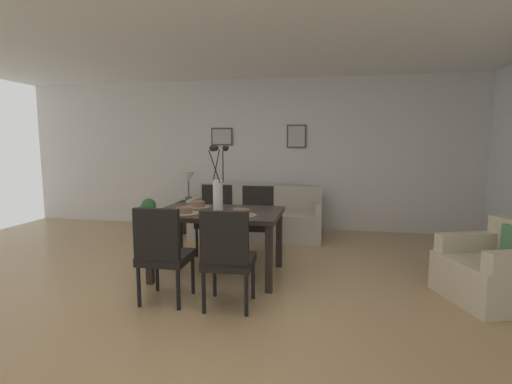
# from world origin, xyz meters

# --- Properties ---
(ground_plane) EXTENTS (9.00, 9.00, 0.00)m
(ground_plane) POSITION_xyz_m (0.00, 0.00, 0.00)
(ground_plane) COLOR tan
(back_wall_panel) EXTENTS (9.00, 0.10, 2.60)m
(back_wall_panel) POSITION_xyz_m (0.00, 3.25, 1.30)
(back_wall_panel) COLOR silver
(back_wall_panel) RESTS_ON ground
(ceiling_panel) EXTENTS (9.00, 7.20, 0.08)m
(ceiling_panel) POSITION_xyz_m (0.00, 0.40, 2.64)
(ceiling_panel) COLOR white
(dining_table) EXTENTS (1.40, 0.93, 0.74)m
(dining_table) POSITION_xyz_m (-0.10, 0.65, 0.65)
(dining_table) COLOR black
(dining_table) RESTS_ON ground
(dining_chair_near_left) EXTENTS (0.44, 0.44, 0.92)m
(dining_chair_near_left) POSITION_xyz_m (-0.39, -0.19, 0.51)
(dining_chair_near_left) COLOR black
(dining_chair_near_left) RESTS_ON ground
(dining_chair_near_right) EXTENTS (0.46, 0.46, 0.92)m
(dining_chair_near_right) POSITION_xyz_m (-0.41, 1.54, 0.51)
(dining_chair_near_right) COLOR black
(dining_chair_near_right) RESTS_ON ground
(dining_chair_far_left) EXTENTS (0.46, 0.46, 0.92)m
(dining_chair_far_left) POSITION_xyz_m (0.23, -0.20, 0.51)
(dining_chair_far_left) COLOR black
(dining_chair_far_left) RESTS_ON ground
(dining_chair_far_right) EXTENTS (0.46, 0.46, 0.92)m
(dining_chair_far_right) POSITION_xyz_m (0.18, 1.50, 0.51)
(dining_chair_far_right) COLOR black
(dining_chair_far_right) RESTS_ON ground
(centerpiece_vase) EXTENTS (0.21, 0.23, 0.73)m
(centerpiece_vase) POSITION_xyz_m (-0.10, 0.66, 1.02)
(centerpiece_vase) COLOR silver
(centerpiece_vase) RESTS_ON dining_table
(placemat_near_left) EXTENTS (0.32, 0.32, 0.01)m
(placemat_near_left) POSITION_xyz_m (-0.42, 0.44, 0.74)
(placemat_near_left) COLOR #7F705B
(placemat_near_left) RESTS_ON dining_table
(bowl_near_left) EXTENTS (0.17, 0.17, 0.07)m
(bowl_near_left) POSITION_xyz_m (-0.42, 0.44, 0.78)
(bowl_near_left) COLOR brown
(bowl_near_left) RESTS_ON dining_table
(placemat_near_right) EXTENTS (0.32, 0.32, 0.01)m
(placemat_near_right) POSITION_xyz_m (-0.42, 0.86, 0.74)
(placemat_near_right) COLOR #7F705B
(placemat_near_right) RESTS_ON dining_table
(bowl_near_right) EXTENTS (0.17, 0.17, 0.07)m
(bowl_near_right) POSITION_xyz_m (-0.42, 0.86, 0.78)
(bowl_near_right) COLOR brown
(bowl_near_right) RESTS_ON dining_table
(placemat_far_left) EXTENTS (0.32, 0.32, 0.01)m
(placemat_far_left) POSITION_xyz_m (0.21, 0.44, 0.74)
(placemat_far_left) COLOR #7F705B
(placemat_far_left) RESTS_ON dining_table
(bowl_far_left) EXTENTS (0.17, 0.17, 0.07)m
(bowl_far_left) POSITION_xyz_m (0.21, 0.44, 0.78)
(bowl_far_left) COLOR brown
(bowl_far_left) RESTS_ON dining_table
(sofa) EXTENTS (2.07, 0.84, 0.80)m
(sofa) POSITION_xyz_m (-0.01, 2.55, 0.28)
(sofa) COLOR #B2A899
(sofa) RESTS_ON ground
(side_table) EXTENTS (0.36, 0.36, 0.52)m
(side_table) POSITION_xyz_m (-1.19, 2.60, 0.26)
(side_table) COLOR black
(side_table) RESTS_ON ground
(table_lamp) EXTENTS (0.22, 0.22, 0.51)m
(table_lamp) POSITION_xyz_m (-1.19, 2.60, 0.89)
(table_lamp) COLOR #4C4C51
(table_lamp) RESTS_ON side_table
(armchair) EXTENTS (1.02, 1.02, 0.75)m
(armchair) POSITION_xyz_m (2.70, 0.46, 0.29)
(armchair) COLOR beige
(armchair) RESTS_ON ground
(framed_picture_left) EXTENTS (0.39, 0.03, 0.31)m
(framed_picture_left) POSITION_xyz_m (-0.77, 3.18, 1.61)
(framed_picture_left) COLOR #473828
(framed_picture_center) EXTENTS (0.33, 0.03, 0.40)m
(framed_picture_center) POSITION_xyz_m (0.56, 3.18, 1.61)
(framed_picture_center) COLOR #473828
(potted_plant) EXTENTS (0.36, 0.36, 0.67)m
(potted_plant) POSITION_xyz_m (-1.59, 1.89, 0.37)
(potted_plant) COLOR brown
(potted_plant) RESTS_ON ground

